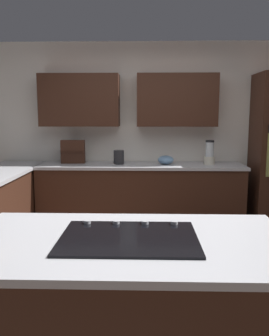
# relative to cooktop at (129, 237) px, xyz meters

# --- Properties ---
(ground_plane) EXTENTS (14.00, 14.00, 0.00)m
(ground_plane) POSITION_rel_cooktop_xyz_m (-0.13, -1.23, -0.91)
(ground_plane) COLOR brown
(wall_back) EXTENTS (6.00, 0.44, 2.60)m
(wall_back) POSITION_rel_cooktop_xyz_m (-0.06, -3.27, 0.51)
(wall_back) COLOR white
(wall_back) RESTS_ON ground
(lower_cabinets_back) EXTENTS (2.80, 0.60, 0.86)m
(lower_cabinets_back) POSITION_rel_cooktop_xyz_m (-0.03, -2.95, -0.48)
(lower_cabinets_back) COLOR #381E14
(lower_cabinets_back) RESTS_ON ground
(countertop_back) EXTENTS (2.84, 0.64, 0.04)m
(countertop_back) POSITION_rel_cooktop_xyz_m (-0.03, -2.95, -0.03)
(countertop_back) COLOR #B2B2B7
(countertop_back) RESTS_ON lower_cabinets_back
(island_base) EXTENTS (1.76, 0.92, 0.86)m
(island_base) POSITION_rel_cooktop_xyz_m (-0.00, 0.01, -0.48)
(island_base) COLOR #381E14
(island_base) RESTS_ON ground
(island_top) EXTENTS (1.84, 1.00, 0.04)m
(island_top) POSITION_rel_cooktop_xyz_m (-0.00, 0.01, -0.03)
(island_top) COLOR #B2B2B7
(island_top) RESTS_ON island_base
(cooktop) EXTENTS (0.76, 0.56, 0.03)m
(cooktop) POSITION_rel_cooktop_xyz_m (0.00, 0.00, 0.00)
(cooktop) COLOR black
(cooktop) RESTS_ON island_top
(blender) EXTENTS (0.15, 0.15, 0.33)m
(blender) POSITION_rel_cooktop_xyz_m (-0.98, -2.97, 0.14)
(blender) COLOR beige
(blender) RESTS_ON countertop_back
(mixing_bowl) EXTENTS (0.22, 0.22, 0.12)m
(mixing_bowl) POSITION_rel_cooktop_xyz_m (-0.38, -2.97, 0.05)
(mixing_bowl) COLOR #668CB2
(mixing_bowl) RESTS_ON countertop_back
(spice_rack) EXTENTS (0.33, 0.11, 0.33)m
(spice_rack) POSITION_rel_cooktop_xyz_m (0.92, -3.03, 0.16)
(spice_rack) COLOR #381E14
(spice_rack) RESTS_ON countertop_back
(kettle) EXTENTS (0.15, 0.15, 0.19)m
(kettle) POSITION_rel_cooktop_xyz_m (0.27, -2.97, 0.09)
(kettle) COLOR #262628
(kettle) RESTS_ON countertop_back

